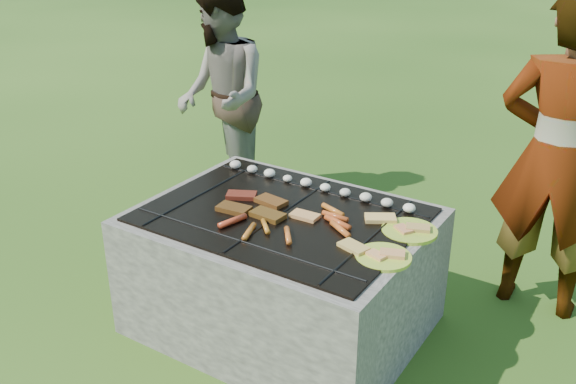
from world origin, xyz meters
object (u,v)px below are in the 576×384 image
object	(u,v)px
plate_near	(384,257)
bystander	(222,98)
fire_pit	(282,275)
plate_far	(410,231)
cook	(558,158)

from	to	relation	value
plate_near	bystander	size ratio (longest dim) A/B	0.16
fire_pit	plate_far	distance (m)	0.67
plate_far	plate_near	size ratio (longest dim) A/B	1.11
fire_pit	bystander	size ratio (longest dim) A/B	0.87
fire_pit	cook	bearing A→B (deg)	41.16
plate_far	plate_near	bearing A→B (deg)	-89.96
plate_near	bystander	distance (m)	2.03
plate_far	cook	bearing A→B (deg)	58.60
fire_pit	cook	xyz separation A→B (m)	(1.00, 0.87, 0.53)
cook	fire_pit	bearing A→B (deg)	38.35
plate_far	fire_pit	bearing A→B (deg)	-164.18
fire_pit	plate_near	bearing A→B (deg)	-10.91
fire_pit	cook	distance (m)	1.43
plate_near	cook	xyz separation A→B (m)	(0.43, 0.98, 0.20)
plate_far	bystander	distance (m)	1.90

